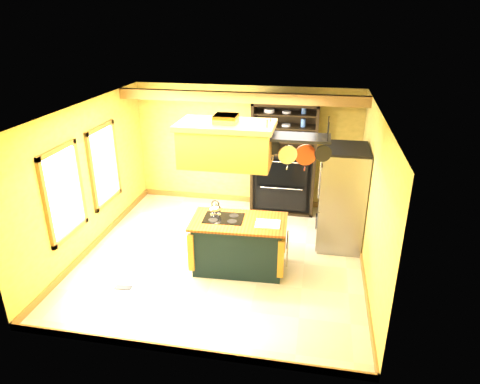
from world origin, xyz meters
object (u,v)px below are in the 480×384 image
(kitchen_island, at_px, (239,244))
(range_hood, at_px, (226,143))
(hutch, at_px, (283,170))
(pot_rack, at_px, (298,143))
(refrigerator, at_px, (341,200))

(kitchen_island, height_order, range_hood, range_hood)
(range_hood, height_order, hutch, range_hood)
(pot_rack, relative_size, hutch, 0.43)
(kitchen_island, distance_m, range_hood, 1.80)
(pot_rack, height_order, hutch, pot_rack)
(kitchen_island, bearing_deg, refrigerator, 32.33)
(refrigerator, height_order, hutch, hutch)
(range_hood, relative_size, pot_rack, 1.44)
(hutch, bearing_deg, range_hood, -105.51)
(refrigerator, relative_size, hutch, 0.77)
(kitchen_island, height_order, pot_rack, pot_rack)
(kitchen_island, relative_size, range_hood, 1.09)
(range_hood, bearing_deg, hutch, 74.49)
(refrigerator, distance_m, hutch, 1.82)
(refrigerator, bearing_deg, hutch, 131.39)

